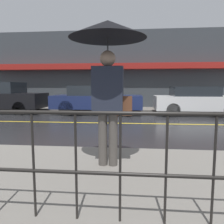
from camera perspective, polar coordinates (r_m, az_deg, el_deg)
name	(u,v)px	position (r m, az deg, el deg)	size (l,w,h in m)	color
ground_plane	(119,123)	(8.24, 1.80, -2.95)	(80.00, 80.00, 0.00)	#262628
sidewalk_near	(96,177)	(3.35, -4.10, -16.51)	(28.00, 2.72, 0.11)	slate
sidewalk_far	(124,109)	(12.85, 3.15, 0.75)	(28.00, 1.90, 0.11)	slate
lane_marking	(119,123)	(8.24, 1.80, -2.92)	(25.20, 0.12, 0.01)	gold
building_storefront	(125,70)	(13.89, 3.40, 10.98)	(28.00, 0.85, 4.82)	#383D42
railing_foreground	(76,152)	(2.08, -9.45, -10.17)	(12.00, 0.04, 1.04)	black
pedestrian	(108,50)	(3.46, -1.05, 15.87)	(1.19, 1.19, 2.26)	#4C4742
car_black	(2,97)	(12.85, -26.88, 3.40)	(4.36, 1.80, 1.60)	black
car_navy	(97,99)	(11.01, -3.97, 3.35)	(4.41, 1.91, 1.41)	#19234C
car_white	(196,100)	(11.27, 21.09, 2.82)	(3.99, 1.72, 1.37)	silver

